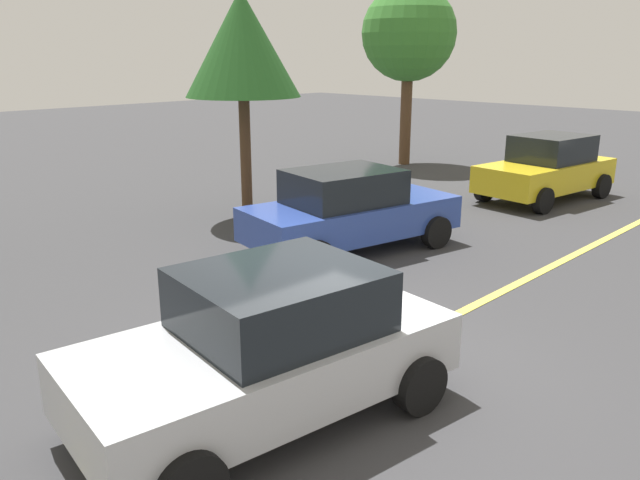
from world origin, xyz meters
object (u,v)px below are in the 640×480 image
object	(u,v)px
tree_left_verge	(242,45)
tree_right_verge	(409,34)
car_silver_behind_van	(269,345)
car_blue_far_lane	(349,210)
car_yellow_approaching	(547,168)

from	to	relation	value
tree_left_verge	tree_right_verge	bearing A→B (deg)	13.13
car_silver_behind_van	tree_left_verge	world-z (taller)	tree_left_verge
car_silver_behind_van	car_blue_far_lane	size ratio (longest dim) A/B	0.93
tree_left_verge	car_yellow_approaching	bearing A→B (deg)	-30.93
car_blue_far_lane	tree_left_verge	distance (m)	4.57
tree_left_verge	car_silver_behind_van	bearing A→B (deg)	-127.29
car_yellow_approaching	tree_left_verge	xyz separation A→B (m)	(-6.74, 4.04, 3.04)
car_silver_behind_van	car_blue_far_lane	bearing A→B (deg)	34.26
car_silver_behind_van	tree_left_verge	distance (m)	9.03
tree_left_verge	tree_right_verge	distance (m)	8.82
tree_left_verge	tree_right_verge	world-z (taller)	tree_right_verge
car_yellow_approaching	car_blue_far_lane	bearing A→B (deg)	174.62
car_yellow_approaching	tree_right_verge	world-z (taller)	tree_right_verge
car_yellow_approaching	tree_right_verge	distance (m)	7.20
tree_left_verge	car_blue_far_lane	bearing A→B (deg)	-93.32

